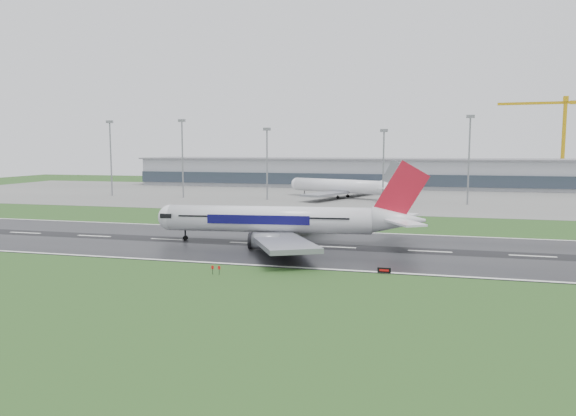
# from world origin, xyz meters

# --- Properties ---
(ground) EXTENTS (520.00, 520.00, 0.00)m
(ground) POSITION_xyz_m (0.00, 0.00, 0.00)
(ground) COLOR #214519
(ground) RESTS_ON ground
(runway) EXTENTS (400.00, 45.00, 0.10)m
(runway) POSITION_xyz_m (0.00, 0.00, 0.05)
(runway) COLOR black
(runway) RESTS_ON ground
(apron) EXTENTS (400.00, 130.00, 0.08)m
(apron) POSITION_xyz_m (0.00, 125.00, 0.04)
(apron) COLOR slate
(apron) RESTS_ON ground
(terminal) EXTENTS (240.00, 36.00, 15.00)m
(terminal) POSITION_xyz_m (0.00, 185.00, 7.50)
(terminal) COLOR gray
(terminal) RESTS_ON ground
(main_airliner) EXTENTS (67.10, 64.51, 18.07)m
(main_airliner) POSITION_xyz_m (8.53, 2.53, 9.13)
(main_airliner) COLOR silver
(main_airliner) RESTS_ON runway
(parked_airliner) EXTENTS (71.45, 69.35, 16.37)m
(parked_airliner) POSITION_xyz_m (3.75, 115.41, 8.26)
(parked_airliner) COLOR white
(parked_airliner) RESTS_ON apron
(tower_crane) EXTENTS (49.11, 6.42, 48.09)m
(tower_crane) POSITION_xyz_m (108.59, 200.00, 24.04)
(tower_crane) COLOR #C9980F
(tower_crane) RESTS_ON ground
(runway_sign) EXTENTS (2.30, 0.75, 1.04)m
(runway_sign) POSITION_xyz_m (32.20, -22.34, 0.52)
(runway_sign) COLOR black
(runway_sign) RESTS_ON ground
(floodmast_0) EXTENTS (0.64, 0.64, 32.43)m
(floodmast_0) POSITION_xyz_m (-98.06, 100.00, 16.22)
(floodmast_0) COLOR gray
(floodmast_0) RESTS_ON ground
(floodmast_1) EXTENTS (0.64, 0.64, 32.55)m
(floodmast_1) POSITION_xyz_m (-63.26, 100.00, 16.28)
(floodmast_1) COLOR gray
(floodmast_1) RESTS_ON ground
(floodmast_2) EXTENTS (0.64, 0.64, 28.62)m
(floodmast_2) POSITION_xyz_m (-25.28, 100.00, 14.31)
(floodmast_2) COLOR gray
(floodmast_2) RESTS_ON ground
(floodmast_3) EXTENTS (0.64, 0.64, 27.70)m
(floodmast_3) POSITION_xyz_m (22.34, 100.00, 13.85)
(floodmast_3) COLOR gray
(floodmast_3) RESTS_ON ground
(floodmast_4) EXTENTS (0.64, 0.64, 32.67)m
(floodmast_4) POSITION_xyz_m (54.22, 100.00, 16.33)
(floodmast_4) COLOR gray
(floodmast_4) RESTS_ON ground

